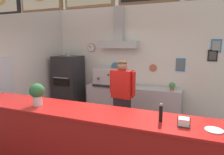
{
  "coord_description": "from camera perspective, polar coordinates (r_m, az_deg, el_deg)",
  "views": [
    {
      "loc": [
        1.39,
        -2.79,
        2.03
      ],
      "look_at": [
        -0.01,
        0.79,
        1.37
      ],
      "focal_mm": 31.18,
      "sensor_mm": 36.0,
      "label": 1
    }
  ],
  "objects": [
    {
      "name": "back_wall_assembly",
      "position": [
        5.4,
        6.22,
        5.64
      ],
      "size": [
        4.89,
        2.84,
        3.08
      ],
      "color": "gray",
      "rests_on": "ground_plane"
    },
    {
      "name": "service_counter",
      "position": [
        3.21,
        -7.35,
        -18.36
      ],
      "size": [
        4.26,
        0.72,
        1.04
      ],
      "color": "#B21916",
      "rests_on": "ground_plane"
    },
    {
      "name": "back_prep_counter",
      "position": [
        5.37,
        5.93,
        -7.46
      ],
      "size": [
        2.53,
        0.52,
        0.9
      ],
      "color": "#B7BABF",
      "rests_on": "ground_plane"
    },
    {
      "name": "pizza_oven",
      "position": [
        5.92,
        -12.51,
        -2.0
      ],
      "size": [
        0.7,
        0.76,
        1.79
      ],
      "color": "#232326",
      "rests_on": "ground_plane"
    },
    {
      "name": "shop_worker",
      "position": [
        4.16,
        2.99,
        -5.76
      ],
      "size": [
        0.59,
        0.29,
        1.7
      ],
      "rotation": [
        0.0,
        0.0,
        2.98
      ],
      "color": "#232328",
      "rests_on": "ground_plane"
    },
    {
      "name": "espresso_machine",
      "position": [
        5.45,
        -1.97,
        0.23
      ],
      "size": [
        0.59,
        0.49,
        0.46
      ],
      "color": "#B7BABF",
      "rests_on": "back_prep_counter"
    },
    {
      "name": "potted_basil",
      "position": [
        5.06,
        17.21,
        -2.35
      ],
      "size": [
        0.16,
        0.16,
        0.19
      ],
      "color": "#9E563D",
      "rests_on": "back_prep_counter"
    },
    {
      "name": "potted_rosemary",
      "position": [
        5.22,
        5.43,
        -1.64
      ],
      "size": [
        0.16,
        0.16,
        0.18
      ],
      "color": "beige",
      "rests_on": "back_prep_counter"
    },
    {
      "name": "pepper_grinder",
      "position": [
        2.61,
        14.12,
        -9.92
      ],
      "size": [
        0.05,
        0.05,
        0.25
      ],
      "color": "black",
      "rests_on": "service_counter"
    },
    {
      "name": "napkin_holder",
      "position": [
        2.6,
        20.29,
        -12.19
      ],
      "size": [
        0.15,
        0.15,
        0.11
      ],
      "color": "#262628",
      "rests_on": "service_counter"
    },
    {
      "name": "condiment_plate",
      "position": [
        2.61,
        27.73,
        -13.5
      ],
      "size": [
        0.2,
        0.2,
        0.01
      ],
      "color": "white",
      "rests_on": "service_counter"
    },
    {
      "name": "basil_vase",
      "position": [
        3.38,
        -21.11,
        -4.36
      ],
      "size": [
        0.24,
        0.24,
        0.36
      ],
      "color": "silver",
      "rests_on": "service_counter"
    }
  ]
}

